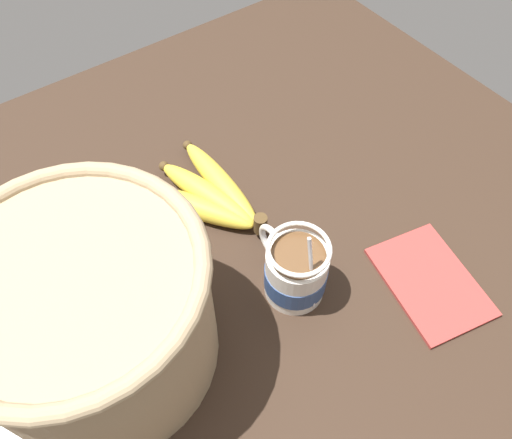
# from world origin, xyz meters

# --- Properties ---
(table) EXTENTS (1.09, 1.09, 0.04)m
(table) POSITION_xyz_m (0.00, 0.00, 0.02)
(table) COLOR #332319
(table) RESTS_ON ground
(coffee_mug) EXTENTS (0.12, 0.08, 0.14)m
(coffee_mug) POSITION_xyz_m (-0.06, 0.01, 0.08)
(coffee_mug) COLOR white
(coffee_mug) RESTS_ON table
(banana_bunch) EXTENTS (0.22, 0.15, 0.04)m
(banana_bunch) POSITION_xyz_m (0.13, 0.03, 0.06)
(banana_bunch) COLOR #4C381E
(banana_bunch) RESTS_ON table
(woven_basket) EXTENTS (0.28, 0.28, 0.20)m
(woven_basket) POSITION_xyz_m (-0.00, 0.26, 0.15)
(woven_basket) COLOR tan
(woven_basket) RESTS_ON table
(napkin) EXTENTS (0.18, 0.14, 0.01)m
(napkin) POSITION_xyz_m (-0.17, -0.14, 0.04)
(napkin) COLOR #A33833
(napkin) RESTS_ON table
(small_plate) EXTENTS (0.19, 0.19, 0.01)m
(small_plate) POSITION_xyz_m (-0.02, 0.33, 0.04)
(small_plate) COLOR white
(small_plate) RESTS_ON table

